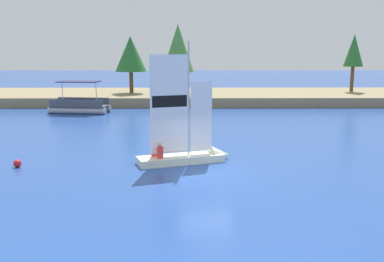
{
  "coord_description": "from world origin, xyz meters",
  "views": [
    {
      "loc": [
        -0.82,
        -20.31,
        5.81
      ],
      "look_at": [
        -0.61,
        4.61,
        1.2
      ],
      "focal_mm": 41.91,
      "sensor_mm": 36.0,
      "label": 1
    }
  ],
  "objects_px": {
    "shoreline_tree_left": "(131,54)",
    "sailboat": "(194,152)",
    "shoreline_tree_centre": "(354,51)",
    "shoreline_tree_midleft": "(178,48)",
    "channel_buoy": "(17,163)",
    "pontoon_boat": "(80,105)"
  },
  "relations": [
    {
      "from": "shoreline_tree_left",
      "to": "sailboat",
      "type": "xyz_separation_m",
      "value": [
        6.53,
        -26.46,
        -4.67
      ]
    },
    {
      "from": "shoreline_tree_left",
      "to": "shoreline_tree_centre",
      "type": "relative_size",
      "value": 0.96
    },
    {
      "from": "shoreline_tree_left",
      "to": "shoreline_tree_midleft",
      "type": "distance_m",
      "value": 5.61
    },
    {
      "from": "shoreline_tree_midleft",
      "to": "channel_buoy",
      "type": "xyz_separation_m",
      "value": [
        -7.45,
        -25.43,
        -5.62
      ]
    },
    {
      "from": "sailboat",
      "to": "pontoon_boat",
      "type": "relative_size",
      "value": 1.18
    },
    {
      "from": "channel_buoy",
      "to": "shoreline_tree_midleft",
      "type": "bearing_deg",
      "value": 73.68
    },
    {
      "from": "sailboat",
      "to": "pontoon_boat",
      "type": "bearing_deg",
      "value": 100.77
    },
    {
      "from": "shoreline_tree_centre",
      "to": "channel_buoy",
      "type": "bearing_deg",
      "value": -133.0
    },
    {
      "from": "shoreline_tree_midleft",
      "to": "shoreline_tree_centre",
      "type": "xyz_separation_m",
      "value": [
        19.55,
        3.52,
        -0.31
      ]
    },
    {
      "from": "shoreline_tree_centre",
      "to": "sailboat",
      "type": "distance_m",
      "value": 33.68
    },
    {
      "from": "shoreline_tree_left",
      "to": "sailboat",
      "type": "distance_m",
      "value": 27.65
    },
    {
      "from": "channel_buoy",
      "to": "shoreline_tree_centre",
      "type": "bearing_deg",
      "value": 47.0
    },
    {
      "from": "channel_buoy",
      "to": "sailboat",
      "type": "bearing_deg",
      "value": 6.82
    },
    {
      "from": "shoreline_tree_left",
      "to": "sailboat",
      "type": "relative_size",
      "value": 0.94
    },
    {
      "from": "shoreline_tree_midleft",
      "to": "shoreline_tree_centre",
      "type": "relative_size",
      "value": 1.14
    },
    {
      "from": "pontoon_boat",
      "to": "channel_buoy",
      "type": "height_order",
      "value": "pontoon_boat"
    },
    {
      "from": "shoreline_tree_left",
      "to": "channel_buoy",
      "type": "height_order",
      "value": "shoreline_tree_left"
    },
    {
      "from": "shoreline_tree_centre",
      "to": "channel_buoy",
      "type": "xyz_separation_m",
      "value": [
        -27.0,
        -28.95,
        -5.31
      ]
    },
    {
      "from": "shoreline_tree_midleft",
      "to": "channel_buoy",
      "type": "height_order",
      "value": "shoreline_tree_midleft"
    },
    {
      "from": "shoreline_tree_left",
      "to": "sailboat",
      "type": "height_order",
      "value": "shoreline_tree_left"
    },
    {
      "from": "shoreline_tree_midleft",
      "to": "shoreline_tree_left",
      "type": "bearing_deg",
      "value": 158.06
    },
    {
      "from": "sailboat",
      "to": "channel_buoy",
      "type": "height_order",
      "value": "sailboat"
    }
  ]
}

